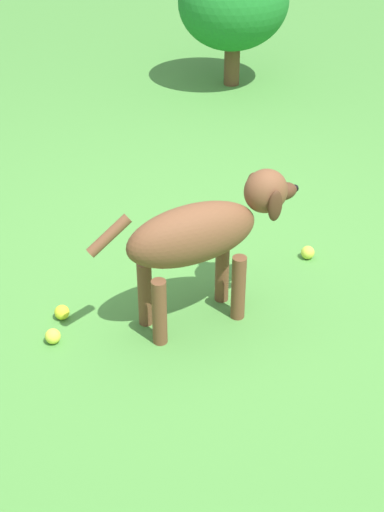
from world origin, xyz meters
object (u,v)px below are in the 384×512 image
tennis_ball_1 (308,252)px  dog (204,233)px  tennis_ball_2 (53,336)px  tennis_ball_0 (62,312)px

tennis_ball_1 → dog: bearing=-165.6°
tennis_ball_2 → tennis_ball_1: bearing=1.9°
tennis_ball_1 → tennis_ball_2: size_ratio=1.00×
tennis_ball_1 → tennis_ball_2: (-1.32, -0.04, 0.00)m
dog → tennis_ball_2: dog is taller
tennis_ball_1 → tennis_ball_2: 1.32m
dog → tennis_ball_0: bearing=154.4°
tennis_ball_0 → tennis_ball_2: size_ratio=1.00×
dog → tennis_ball_0: 0.73m
dog → tennis_ball_2: size_ratio=14.50×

